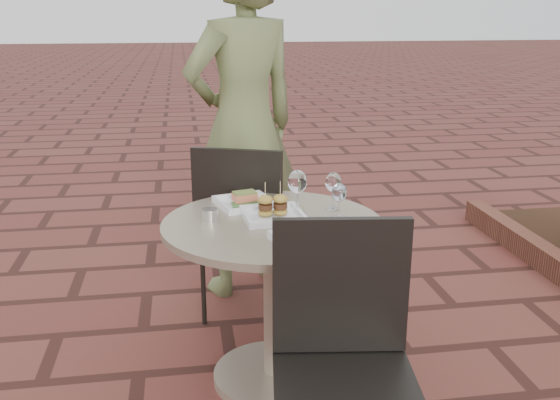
{
  "coord_description": "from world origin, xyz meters",
  "views": [
    {
      "loc": [
        -0.59,
        -2.49,
        1.55
      ],
      "look_at": [
        -0.22,
        -0.13,
        0.82
      ],
      "focal_mm": 40.0,
      "sensor_mm": 36.0,
      "label": 1
    }
  ],
  "objects": [
    {
      "name": "ground",
      "position": [
        0.0,
        0.0,
        0.0
      ],
      "size": [
        60.0,
        60.0,
        0.0
      ],
      "primitive_type": "plane",
      "color": "#572922",
      "rests_on": "ground"
    },
    {
      "name": "cafe_table",
      "position": [
        -0.25,
        -0.13,
        0.48
      ],
      "size": [
        0.9,
        0.9,
        0.73
      ],
      "color": "gray",
      "rests_on": "ground"
    },
    {
      "name": "chair_far",
      "position": [
        -0.31,
        0.45,
        0.55
      ],
      "size": [
        0.57,
        0.57,
        0.93
      ],
      "rotation": [
        0.0,
        0.0,
        2.78
      ],
      "color": "black",
      "rests_on": "ground"
    },
    {
      "name": "chair_near",
      "position": [
        -0.12,
        -0.81,
        0.55
      ],
      "size": [
        0.49,
        0.49,
        0.93
      ],
      "rotation": [
        0.0,
        0.0,
        -0.13
      ],
      "color": "black",
      "rests_on": "ground"
    },
    {
      "name": "diner",
      "position": [
        -0.26,
        0.86,
        0.95
      ],
      "size": [
        0.82,
        0.7,
        1.89
      ],
      "primitive_type": "imported",
      "rotation": [
        0.0,
        0.0,
        3.57
      ],
      "color": "#596336",
      "rests_on": "ground"
    },
    {
      "name": "plate_salmon",
      "position": [
        -0.34,
        0.11,
        0.75
      ],
      "size": [
        0.28,
        0.28,
        0.06
      ],
      "rotation": [
        0.0,
        0.0,
        0.26
      ],
      "color": "white",
      "rests_on": "cafe_table"
    },
    {
      "name": "plate_sliders",
      "position": [
        -0.24,
        -0.09,
        0.76
      ],
      "size": [
        0.26,
        0.26,
        0.16
      ],
      "rotation": [
        0.0,
        0.0,
        0.08
      ],
      "color": "white",
      "rests_on": "cafe_table"
    },
    {
      "name": "plate_tuna",
      "position": [
        -0.13,
        -0.41,
        0.75
      ],
      "size": [
        0.34,
        0.34,
        0.03
      ],
      "rotation": [
        0.0,
        0.0,
        0.3
      ],
      "color": "white",
      "rests_on": "cafe_table"
    },
    {
      "name": "wine_glass_right",
      "position": [
        0.03,
        -0.11,
        0.83
      ],
      "size": [
        0.06,
        0.06,
        0.15
      ],
      "color": "white",
      "rests_on": "cafe_table"
    },
    {
      "name": "wine_glass_mid",
      "position": [
        -0.13,
        -0.04,
        0.86
      ],
      "size": [
        0.08,
        0.08,
        0.19
      ],
      "color": "white",
      "rests_on": "cafe_table"
    },
    {
      "name": "wine_glass_far",
      "position": [
        0.03,
        -0.0,
        0.85
      ],
      "size": [
        0.07,
        0.07,
        0.16
      ],
      "color": "white",
      "rests_on": "cafe_table"
    },
    {
      "name": "steel_ramekin",
      "position": [
        -0.5,
        -0.07,
        0.75
      ],
      "size": [
        0.08,
        0.08,
        0.05
      ],
      "primitive_type": "cylinder",
      "rotation": [
        0.0,
        0.0,
        0.21
      ],
      "color": "silver",
      "rests_on": "cafe_table"
    },
    {
      "name": "cutlery_set",
      "position": [
        0.06,
        -0.33,
        0.73
      ],
      "size": [
        0.12,
        0.23,
        0.0
      ],
      "primitive_type": null,
      "rotation": [
        0.0,
        0.0,
        0.08
      ],
      "color": "silver",
      "rests_on": "cafe_table"
    }
  ]
}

